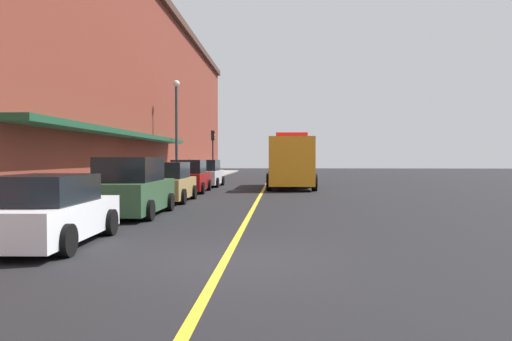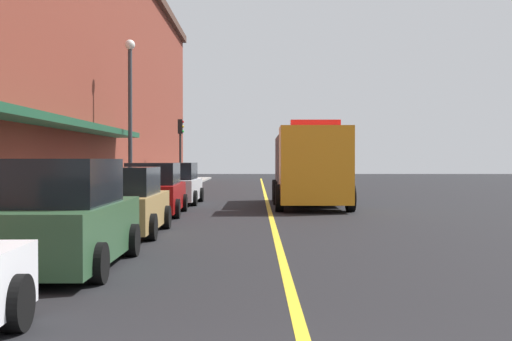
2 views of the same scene
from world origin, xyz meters
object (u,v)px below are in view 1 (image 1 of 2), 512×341
object	(u,v)px
parked_car_1	(132,189)
parked_car_2	(167,183)
parking_meter_0	(187,170)
traffic_light_near	(213,144)
parked_car_3	(190,177)
utility_truck	(291,163)
street_lamp_left	(176,121)
parking_meter_1	(167,173)
parked_car_0	(49,212)
parked_car_4	(205,174)

from	to	relation	value
parked_car_1	parked_car_2	xyz separation A→B (m)	(-0.05, 5.13, -0.09)
parking_meter_0	traffic_light_near	world-z (taller)	traffic_light_near
parked_car_3	parking_meter_0	bearing A→B (deg)	10.74
utility_truck	street_lamp_left	distance (m)	8.26
parked_car_2	parking_meter_1	xyz separation A→B (m)	(-1.45, 6.21, 0.26)
parked_car_2	street_lamp_left	size ratio (longest dim) A/B	0.60
parked_car_0	parked_car_4	size ratio (longest dim) A/B	1.02
utility_truck	parked_car_1	bearing A→B (deg)	-19.79
utility_truck	traffic_light_near	bearing A→B (deg)	-153.74
parked_car_4	utility_truck	size ratio (longest dim) A/B	0.53
parked_car_4	traffic_light_near	xyz separation A→B (m)	(-1.31, 12.99, 2.33)
parking_meter_1	parked_car_3	bearing A→B (deg)	-19.35
parked_car_0	parked_car_3	xyz separation A→B (m)	(-0.01, 16.32, 0.11)
parked_car_0	parked_car_4	bearing A→B (deg)	-1.90
traffic_light_near	utility_truck	bearing A→B (deg)	-64.07
parking_meter_0	traffic_light_near	size ratio (longest dim) A/B	0.31
parking_meter_0	parking_meter_1	bearing A→B (deg)	-90.00
traffic_light_near	street_lamp_left	bearing A→B (deg)	-92.96
parked_car_0	parked_car_1	xyz separation A→B (m)	(0.13, 5.45, 0.16)
parked_car_2	utility_truck	bearing A→B (deg)	-29.67
parked_car_0	utility_truck	distance (m)	21.33
parked_car_3	parking_meter_1	distance (m)	1.46
parked_car_0	parked_car_3	bearing A→B (deg)	-1.87
parked_car_1	parking_meter_1	bearing A→B (deg)	7.07
parked_car_0	parked_car_3	distance (m)	16.32
parking_meter_0	traffic_light_near	bearing A→B (deg)	89.71
parked_car_3	utility_truck	xyz separation A→B (m)	(5.67, 4.23, 0.76)
parked_car_3	parked_car_0	bearing A→B (deg)	178.53
parked_car_3	utility_truck	bearing A→B (deg)	-54.75
parked_car_0	street_lamp_left	distance (m)	22.46
parked_car_0	parked_car_1	size ratio (longest dim) A/B	0.95
parked_car_2	street_lamp_left	distance (m)	12.21
street_lamp_left	parking_meter_0	bearing A→B (deg)	40.77
parked_car_1	traffic_light_near	xyz separation A→B (m)	(-1.43, 29.42, 2.27)
parked_car_3	parked_car_2	bearing A→B (deg)	179.39
parking_meter_0	utility_truck	bearing A→B (deg)	-16.17
parked_car_4	parking_meter_1	xyz separation A→B (m)	(-1.37, -5.08, 0.23)
parked_car_3	utility_truck	distance (m)	7.11
parked_car_2	traffic_light_near	world-z (taller)	traffic_light_near
parked_car_4	utility_truck	world-z (taller)	utility_truck
parked_car_2	parked_car_3	distance (m)	5.74
parked_car_2	parked_car_4	xyz separation A→B (m)	(-0.08, 11.30, 0.03)
parked_car_0	parking_meter_0	world-z (taller)	parked_car_0
utility_truck	parked_car_0	bearing A→B (deg)	-15.07
parked_car_1	parked_car_2	distance (m)	5.13
parking_meter_1	street_lamp_left	world-z (taller)	street_lamp_left
parking_meter_0	street_lamp_left	bearing A→B (deg)	-139.23
parked_car_3	parked_car_4	size ratio (longest dim) A/B	1.10
parked_car_2	parked_car_4	distance (m)	11.30
parked_car_0	parked_car_2	distance (m)	10.58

